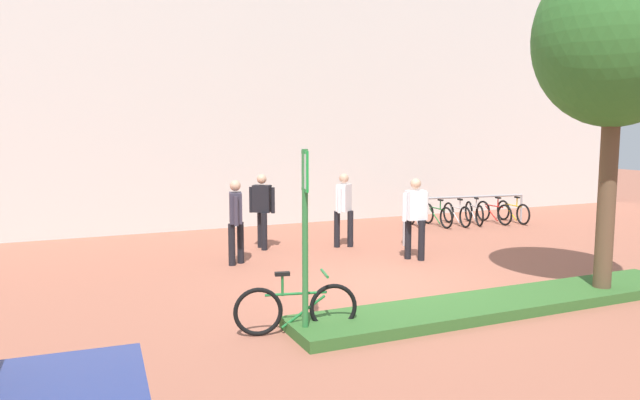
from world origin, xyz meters
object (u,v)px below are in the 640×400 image
Objects in this scene: bike_rack_cluster at (466,213)px; person_suited_dark at (262,206)px; bollard_steel at (406,227)px; person_suited_navy at (236,217)px; person_shirt_blue at (415,213)px; person_shirt_white at (344,205)px; tree_sidewalk at (616,40)px; parking_sign_post at (305,216)px; bike_at_sign at (296,308)px.

person_suited_dark is at bearing -171.52° from bike_rack_cluster.
bike_rack_cluster is 4.14× the size of bollard_steel.
person_suited_navy reaches higher than bollard_steel.
person_suited_dark is 1.00× the size of person_shirt_blue.
person_suited_navy is at bearing -165.31° from person_shirt_white.
tree_sidewalk is 6.22m from bollard_steel.
person_shirt_blue is (2.57, -2.39, 0.00)m from person_suited_dark.
tree_sidewalk is 7.45m from person_suited_navy.
person_suited_dark and person_suited_navy have the same top height.
tree_sidewalk is 5.78m from parking_sign_post.
bollard_steel is at bearing 3.75° from person_suited_navy.
bollard_steel is 1.60m from person_shirt_blue.
parking_sign_post reaches higher than bike_at_sign.
person_suited_dark is (-3.22, 1.02, 0.53)m from bollard_steel.
person_shirt_blue is (-3.87, -3.35, 0.64)m from bike_rack_cluster.
bollard_steel reaches higher than bike_at_sign.
tree_sidewalk is 3.36× the size of bike_at_sign.
parking_sign_post reaches higher than person_suited_navy.
bollard_steel is (4.55, 4.84, -1.17)m from parking_sign_post.
parking_sign_post is 6.04m from person_suited_dark.
tree_sidewalk is at bearing -69.07° from person_shirt_white.
bollard_steel is at bearing 45.12° from bike_at_sign.
parking_sign_post is at bearing -138.42° from person_shirt_blue.
bollard_steel is at bearing -17.80° from person_shirt_white.
person_suited_dark is (1.34, 5.86, -0.64)m from parking_sign_post.
person_suited_dark reaches higher than bike_at_sign.
person_suited_dark is 3.51m from person_shirt_blue.
tree_sidewalk is 4.95m from person_shirt_blue.
bollard_steel is 0.52× the size of person_suited_navy.
person_suited_navy is at bearing 84.85° from bike_at_sign.
bike_at_sign is at bearing -134.88° from bollard_steel.
person_shirt_white is at bearing 162.20° from bollard_steel.
person_shirt_white reaches higher than bike_rack_cluster.
bike_at_sign is at bearing -103.70° from person_suited_dark.
person_shirt_blue is at bearing -66.99° from person_shirt_white.
bollard_steel is at bearing -17.62° from person_suited_dark.
person_suited_dark and person_shirt_white have the same top height.
person_suited_dark is at bearing 162.38° from bollard_steel.
bike_at_sign is 0.44× the size of bike_rack_cluster.
person_suited_navy is at bearing 135.97° from tree_sidewalk.
bike_rack_cluster is 7.79m from person_suited_navy.
person_suited_navy is (0.39, 4.33, 0.63)m from bike_at_sign.
bike_at_sign is 6.01m from person_shirt_white.
bike_at_sign is at bearing 98.85° from parking_sign_post.
tree_sidewalk is 6.47m from bike_at_sign.
parking_sign_post is 2.76× the size of bollard_steel.
bike_rack_cluster is 6.55m from person_suited_dark.
bike_at_sign is at bearing 176.05° from tree_sidewalk.
person_shirt_blue is (3.91, 3.47, -0.64)m from parking_sign_post.
person_shirt_white is (3.17, 5.06, 0.63)m from bike_at_sign.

